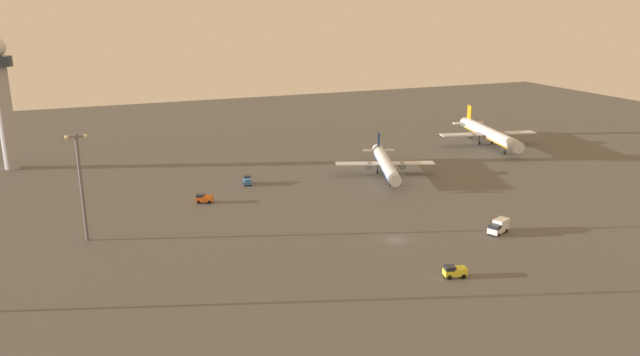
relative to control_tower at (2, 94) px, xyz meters
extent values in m
plane|color=#56544F|center=(80.17, -94.86, -22.51)|extent=(416.00, 416.00, 0.00)
cylinder|color=#A8A8B2|center=(0.00, 0.00, -7.17)|extent=(4.40, 4.40, 30.68)
cylinder|color=silver|center=(101.37, -49.74, -18.84)|extent=(14.01, 31.55, 3.41)
cone|color=silver|center=(95.61, -65.95, -18.84)|extent=(3.77, 3.11, 3.24)
cone|color=silver|center=(107.19, -33.35, -18.84)|extent=(3.73, 3.39, 3.07)
cube|color=silver|center=(101.67, -48.89, -19.02)|extent=(28.23, 12.98, 0.31)
cube|color=silver|center=(106.62, -34.96, -18.66)|extent=(10.01, 5.33, 0.31)
cube|color=#19479E|center=(106.53, -35.21, -15.93)|extent=(1.21, 2.79, 5.83)
cylinder|color=slate|center=(106.32, -50.54, -19.65)|extent=(2.94, 3.70, 1.97)
cylinder|color=slate|center=(97.03, -47.24, -19.65)|extent=(2.94, 3.70, 1.97)
cube|color=#19479E|center=(101.37, -49.74, -19.78)|extent=(12.83, 29.00, 0.32)
cylinder|color=#333338|center=(97.92, -59.47, -20.43)|extent=(0.25, 0.25, 3.18)
cylinder|color=black|center=(97.92, -59.47, -22.02)|extent=(0.67, 1.05, 0.99)
cylinder|color=#333338|center=(103.98, -48.28, -20.43)|extent=(0.25, 0.25, 3.18)
cylinder|color=black|center=(103.98, -48.28, -22.02)|extent=(0.67, 1.05, 0.99)
cylinder|color=#333338|center=(100.26, -46.96, -20.43)|extent=(0.25, 0.25, 3.18)
cylinder|color=black|center=(100.26, -46.96, -22.02)|extent=(0.67, 1.05, 0.99)
cylinder|color=silver|center=(153.15, -29.24, -18.11)|extent=(12.39, 38.65, 4.08)
cone|color=silver|center=(148.67, -49.38, -18.11)|extent=(4.35, 3.36, 3.88)
cone|color=silver|center=(157.67, -8.89, -18.11)|extent=(4.24, 3.73, 3.67)
cube|color=silver|center=(153.38, -28.19, -18.32)|extent=(34.50, 11.66, 0.38)
cube|color=silver|center=(157.23, -10.88, -17.89)|extent=(12.10, 5.08, 0.38)
cube|color=orange|center=(157.16, -11.20, -14.62)|extent=(1.06, 3.43, 6.98)
cylinder|color=slate|center=(159.15, -29.47, -19.08)|extent=(3.15, 4.29, 2.36)
cylinder|color=slate|center=(147.61, -26.91, -19.08)|extent=(3.15, 4.29, 2.36)
cube|color=orange|center=(153.15, -29.24, -19.23)|extent=(11.31, 35.54, 0.39)
cylinder|color=#333338|center=(150.46, -41.32, -20.02)|extent=(0.30, 0.30, 3.81)
cylinder|color=black|center=(150.46, -41.32, -21.92)|extent=(0.68, 1.25, 1.18)
cylinder|color=#333338|center=(156.04, -27.13, -20.02)|extent=(0.30, 0.30, 3.81)
cylinder|color=black|center=(156.04, -27.13, -21.92)|extent=(0.68, 1.25, 1.18)
cylinder|color=#333338|center=(151.42, -26.10, -20.02)|extent=(0.30, 0.30, 3.81)
cylinder|color=black|center=(151.42, -26.10, -21.92)|extent=(0.68, 1.25, 1.18)
cube|color=#D85919|center=(46.48, -54.55, -21.51)|extent=(2.73, 2.68, 1.10)
cube|color=#1E232D|center=(46.48, -54.55, -20.61)|extent=(2.44, 2.43, 0.70)
cube|color=#D85919|center=(48.20, -55.32, -21.36)|extent=(2.97, 2.73, 1.40)
cylinder|color=black|center=(45.86, -55.21, -22.06)|extent=(0.94, 0.64, 0.90)
cylinder|color=black|center=(46.56, -53.66, -22.06)|extent=(0.94, 0.64, 0.90)
cylinder|color=black|center=(48.32, -56.31, -22.06)|extent=(0.94, 0.64, 0.90)
cylinder|color=black|center=(49.01, -54.75, -22.06)|extent=(0.94, 0.64, 0.90)
cube|color=white|center=(101.30, -100.62, -21.46)|extent=(3.50, 3.33, 1.20)
cube|color=#1E232D|center=(101.30, -100.62, -20.51)|extent=(3.12, 3.01, 0.70)
cube|color=white|center=(103.55, -99.60, -20.76)|extent=(4.23, 3.59, 2.60)
cylinder|color=black|center=(101.39, -101.74, -22.06)|extent=(0.94, 0.65, 0.90)
cylinder|color=black|center=(100.52, -99.83, -22.06)|extent=(0.94, 0.65, 0.90)
cylinder|color=black|center=(104.59, -100.28, -22.06)|extent=(0.94, 0.65, 0.90)
cylinder|color=black|center=(103.72, -98.37, -22.06)|extent=(0.94, 0.65, 0.90)
cube|color=yellow|center=(80.16, -115.05, -21.51)|extent=(2.52, 2.44, 1.10)
cube|color=#1E232D|center=(80.16, -115.05, -20.61)|extent=(2.23, 2.23, 0.70)
cube|color=yellow|center=(82.00, -115.50, -21.36)|extent=(2.79, 2.44, 1.40)
cylinder|color=black|center=(79.67, -115.81, -22.06)|extent=(0.95, 0.51, 0.90)
cylinder|color=black|center=(80.08, -114.16, -22.06)|extent=(0.95, 0.51, 0.90)
cylinder|color=black|center=(82.28, -116.45, -22.06)|extent=(0.95, 0.51, 0.90)
cylinder|color=black|center=(82.69, -114.80, -22.06)|extent=(0.95, 0.51, 0.90)
cube|color=#3372BF|center=(61.95, -42.40, -21.51)|extent=(2.37, 2.45, 1.10)
cube|color=#1E232D|center=(61.95, -42.40, -20.61)|extent=(2.17, 2.17, 0.70)
cube|color=#3372BF|center=(61.58, -44.25, -21.36)|extent=(2.35, 2.73, 1.40)
cylinder|color=black|center=(61.18, -41.94, -22.06)|extent=(0.47, 0.94, 0.90)
cylinder|color=black|center=(62.84, -42.28, -22.06)|extent=(0.47, 0.94, 0.90)
cylinder|color=black|center=(60.65, -44.58, -22.06)|extent=(0.47, 0.94, 0.90)
cylinder|color=black|center=(62.32, -44.91, -22.06)|extent=(0.47, 0.94, 0.90)
cylinder|color=slate|center=(19.16, -70.83, -11.00)|extent=(0.70, 0.70, 23.02)
cube|color=slate|center=(19.16, -70.83, -0.09)|extent=(4.80, 0.40, 0.40)
sphere|color=#F9EAB2|center=(17.36, -70.83, -0.09)|extent=(0.90, 0.90, 0.90)
sphere|color=#F9EAB2|center=(20.96, -70.83, -0.09)|extent=(0.90, 0.90, 0.90)
camera|label=1|loc=(19.87, -201.19, 25.96)|focal=34.24mm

